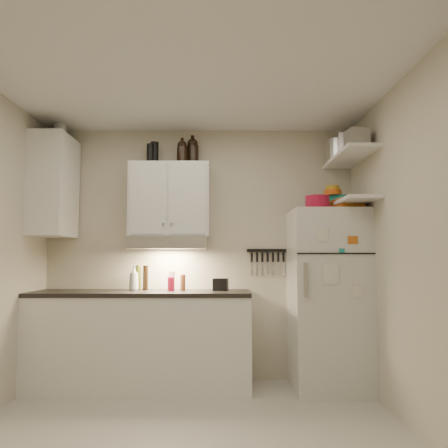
{
  "coord_description": "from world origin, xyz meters",
  "views": [
    {
      "loc": [
        0.24,
        -3.07,
        1.23
      ],
      "look_at": [
        0.25,
        0.9,
        1.55
      ],
      "focal_mm": 35.0,
      "sensor_mm": 36.0,
      "label": 1
    }
  ],
  "objects": [
    {
      "name": "clear_bottle",
      "position": [
        -0.27,
        1.25,
        1.01
      ],
      "size": [
        0.08,
        0.08,
        0.19
      ],
      "primitive_type": "cylinder",
      "rotation": [
        0.0,
        0.0,
        -0.4
      ],
      "color": "silver",
      "rests_on": "countertop"
    },
    {
      "name": "shelf_lo",
      "position": [
        1.45,
        1.02,
        1.76
      ],
      "size": [
        0.3,
        0.95,
        0.03
      ],
      "primitive_type": "cube",
      "color": "white",
      "rests_on": "right_wall"
    },
    {
      "name": "upper_cabinet",
      "position": [
        -0.3,
        1.33,
        1.83
      ],
      "size": [
        0.8,
        0.33,
        0.75
      ],
      "primitive_type": "cube",
      "color": "white",
      "rests_on": "back_wall"
    },
    {
      "name": "pepper_mill",
      "position": [
        -0.16,
        1.26,
        1.0
      ],
      "size": [
        0.06,
        0.06,
        0.16
      ],
      "primitive_type": "cylinder",
      "rotation": [
        0.0,
        0.0,
        -0.3
      ],
      "color": "brown",
      "rests_on": "countertop"
    },
    {
      "name": "caddy",
      "position": [
        0.22,
        1.24,
        0.98
      ],
      "size": [
        0.16,
        0.13,
        0.12
      ],
      "primitive_type": "cube",
      "rotation": [
        0.0,
        0.0,
        -0.2
      ],
      "color": "black",
      "rests_on": "countertop"
    },
    {
      "name": "oil_bottle",
      "position": [
        -0.61,
        1.32,
        1.04
      ],
      "size": [
        0.05,
        0.05,
        0.25
      ],
      "primitive_type": "cylinder",
      "rotation": [
        0.0,
        0.0,
        0.06
      ],
      "color": "#525A16",
      "rests_on": "countertop"
    },
    {
      "name": "back_wall",
      "position": [
        0.0,
        1.51,
        1.3
      ],
      "size": [
        3.2,
        0.02,
        2.6
      ],
      "primitive_type": "cube",
      "color": "beige",
      "rests_on": "ground"
    },
    {
      "name": "bowl_teal",
      "position": [
        1.39,
        1.26,
        1.82
      ],
      "size": [
        0.21,
        0.21,
        0.09
      ],
      "primitive_type": "cylinder",
      "color": "teal",
      "rests_on": "shelf_lo"
    },
    {
      "name": "dutch_oven",
      "position": [
        1.14,
        1.07,
        1.77
      ],
      "size": [
        0.29,
        0.29,
        0.13
      ],
      "primitive_type": "cylinder",
      "rotation": [
        0.0,
        0.0,
        0.33
      ],
      "color": "#A71331",
      "rests_on": "fridge"
    },
    {
      "name": "tin_a",
      "position": [
        1.45,
        0.97,
        2.31
      ],
      "size": [
        0.25,
        0.24,
        0.2
      ],
      "primitive_type": "cube",
      "rotation": [
        0.0,
        0.0,
        -0.38
      ],
      "color": "#AAAAAD",
      "rests_on": "shelf_hi"
    },
    {
      "name": "thermos_b",
      "position": [
        -0.51,
        1.35,
        2.31
      ],
      "size": [
        0.08,
        0.08,
        0.22
      ],
      "primitive_type": "cylinder",
      "rotation": [
        0.0,
        0.0,
        0.09
      ],
      "color": "black",
      "rests_on": "upper_cabinet"
    },
    {
      "name": "thermos_a",
      "position": [
        -0.47,
        1.4,
        2.32
      ],
      "size": [
        0.09,
        0.09,
        0.24
      ],
      "primitive_type": "cylinder",
      "rotation": [
        0.0,
        0.0,
        -0.07
      ],
      "color": "black",
      "rests_on": "upper_cabinet"
    },
    {
      "name": "side_cabinet",
      "position": [
        -1.44,
        1.2,
        1.95
      ],
      "size": [
        0.33,
        0.55,
        1.0
      ],
      "primitive_type": "cube",
      "color": "white",
      "rests_on": "left_wall"
    },
    {
      "name": "side_jar",
      "position": [
        -1.42,
        1.27,
        2.53
      ],
      "size": [
        0.14,
        0.14,
        0.16
      ],
      "primitive_type": "cylinder",
      "rotation": [
        0.0,
        0.0,
        0.17
      ],
      "color": "silver",
      "rests_on": "side_cabinet"
    },
    {
      "name": "bowl_yellow",
      "position": [
        1.33,
        1.21,
        1.93
      ],
      "size": [
        0.13,
        0.13,
        0.04
      ],
      "primitive_type": "cylinder",
      "color": "#B89220",
      "rests_on": "bowl_orange"
    },
    {
      "name": "vinegar_bottle",
      "position": [
        -0.54,
        1.32,
        1.04
      ],
      "size": [
        0.07,
        0.07,
        0.25
      ],
      "primitive_type": "cylinder",
      "rotation": [
        0.0,
        0.0,
        -0.41
      ],
      "color": "black",
      "rests_on": "countertop"
    },
    {
      "name": "countertop",
      "position": [
        -0.55,
        1.2,
        0.9
      ],
      "size": [
        2.1,
        0.62,
        0.04
      ],
      "primitive_type": "cube",
      "color": "black",
      "rests_on": "base_cabinet"
    },
    {
      "name": "floor",
      "position": [
        0.0,
        0.0,
        -0.01
      ],
      "size": [
        3.2,
        3.0,
        0.02
      ],
      "primitive_type": "cube",
      "color": "beige",
      "rests_on": "ground"
    },
    {
      "name": "plates",
      "position": [
        1.46,
        1.08,
        1.8
      ],
      "size": [
        0.26,
        0.26,
        0.05
      ],
      "primitive_type": "cylinder",
      "rotation": [
        0.0,
        0.0,
        -0.35
      ],
      "color": "teal",
      "rests_on": "shelf_lo"
    },
    {
      "name": "right_wall",
      "position": [
        1.61,
        0.0,
        1.3
      ],
      "size": [
        0.02,
        3.0,
        2.6
      ],
      "primitive_type": "cube",
      "color": "beige",
      "rests_on": "ground"
    },
    {
      "name": "bowl_orange",
      "position": [
        1.33,
        1.21,
        1.89
      ],
      "size": [
        0.17,
        0.17,
        0.05
      ],
      "primitive_type": "cylinder",
      "color": "#DB5714",
      "rests_on": "bowl_teal"
    },
    {
      "name": "knife_strip",
      "position": [
        0.7,
        1.49,
        1.32
      ],
      "size": [
        0.42,
        0.02,
        0.03
      ],
      "primitive_type": "cube",
      "color": "black",
      "rests_on": "back_wall"
    },
    {
      "name": "stock_pot",
      "position": [
        1.44,
        1.28,
        2.32
      ],
      "size": [
        0.39,
        0.39,
        0.22
      ],
      "primitive_type": "cylinder",
      "rotation": [
        0.0,
        0.0,
        0.33
      ],
      "color": "silver",
      "rests_on": "shelf_hi"
    },
    {
      "name": "spice_jar",
      "position": [
        1.37,
        1.07,
        1.75
      ],
      "size": [
        0.08,
        0.08,
        0.11
      ],
      "primitive_type": "cylinder",
      "rotation": [
        0.0,
        0.0,
        -0.36
      ],
      "color": "silver",
      "rests_on": "fridge"
    },
    {
      "name": "shelf_hi",
      "position": [
        1.45,
        1.02,
        2.2
      ],
      "size": [
        0.3,
        0.95,
        0.03
      ],
      "primitive_type": "cube",
      "color": "white",
      "rests_on": "right_wall"
    },
    {
      "name": "growler_a",
      "position": [
        -0.18,
        1.33,
        2.33
      ],
      "size": [
        0.13,
        0.13,
        0.25
      ],
      "primitive_type": null,
      "rotation": [
        0.0,
        0.0,
        0.3
      ],
      "color": "black",
      "rests_on": "upper_cabinet"
    },
    {
      "name": "fridge",
      "position": [
        1.25,
        1.16,
        0.85
      ],
      "size": [
        0.7,
        0.68,
        1.7
      ],
      "primitive_type": "cube",
      "color": "silver",
      "rests_on": "floor"
    },
    {
      "name": "growler_b",
      "position": [
        -0.08,
        1.41,
        2.35
      ],
      "size": [
        0.15,
        0.15,
        0.3
      ],
      "primitive_type": null,
      "rotation": [
        0.0,
        0.0,
        -0.23
      ],
      "color": "black",
      "rests_on": "upper_cabinet"
    },
    {
      "name": "base_cabinet",
      "position": [
        -0.55,
        1.2,
        0.44
      ],
      "size": [
        2.1,
        0.6,
        0.88
      ],
      "primitive_type": "cube",
      "color": "white",
      "rests_on": "floor"
    },
    {
      "name": "range_hood",
      "position": [
        -0.3,
        1.27,
        1.39
      ],
      "size": [
        0.76,
        0.46,
        0.12
      ],
      "primitive_type": "cube",
      "color": "silver",
      "rests_on": "back_wall"
    },
    {
      "name": "tin_b",
      "position": [
        1.44,
        0.76,
        2.3
      ],
      "size": [
        0.2,
        0.2,
        0.17
      ],
      "primitive_type": "cube",
      "rotation": [
        0.0,
        0.0,
        0.17
      ],
      "color": "#AAAAAD",
      "rests_on": "shelf_hi"
    },
    {
      "name": "red_jar",
      "position": [
        -0.27,
        1.21,
        0.99
      ],
      "size": [
        0.09,
        0.09,
        0.13
      ],
      "primitive_type": "cylinder",
      "rotation": [
        0.0,
        0.0,
        -0.34
      ],
      "color": "#A71331",
      "rests_on": "countertop"
    },
    {
      "name": "book_stack",
      "position": [
        1.42,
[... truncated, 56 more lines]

